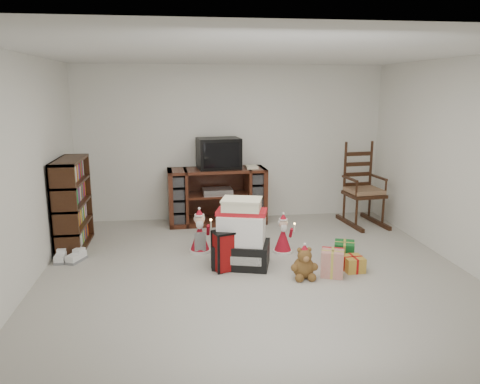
% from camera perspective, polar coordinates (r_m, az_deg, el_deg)
% --- Properties ---
extents(room, '(5.01, 5.01, 2.51)m').
position_cam_1_polar(room, '(5.24, 2.00, 2.82)').
color(room, '#A8A39A').
rests_on(room, ground).
extents(tv_stand, '(1.57, 0.63, 0.88)m').
position_cam_1_polar(tv_stand, '(7.50, -2.81, -0.47)').
color(tv_stand, '#4A2415').
rests_on(tv_stand, floor).
extents(bookshelf, '(0.33, 1.00, 1.22)m').
position_cam_1_polar(bookshelf, '(6.71, -19.75, -1.53)').
color(bookshelf, '#341B0E').
rests_on(bookshelf, floor).
extents(rocking_chair, '(0.65, 0.95, 1.35)m').
position_cam_1_polar(rocking_chair, '(7.72, 14.68, -0.37)').
color(rocking_chair, '#341B0E').
rests_on(rocking_chair, floor).
extents(gift_pile, '(0.76, 0.63, 0.83)m').
position_cam_1_polar(gift_pile, '(5.70, 0.20, -5.56)').
color(gift_pile, black).
rests_on(gift_pile, floor).
extents(red_suitcase, '(0.42, 0.31, 0.57)m').
position_cam_1_polar(red_suitcase, '(5.62, -1.27, -7.07)').
color(red_suitcase, maroon).
rests_on(red_suitcase, floor).
extents(stocking, '(0.32, 0.19, 0.65)m').
position_cam_1_polar(stocking, '(5.84, 0.64, -5.50)').
color(stocking, '#0C6C1E').
rests_on(stocking, floor).
extents(teddy_bear, '(0.25, 0.22, 0.36)m').
position_cam_1_polar(teddy_bear, '(5.45, 7.78, -8.78)').
color(teddy_bear, brown).
rests_on(teddy_bear, floor).
extents(santa_figurine, '(0.26, 0.25, 0.54)m').
position_cam_1_polar(santa_figurine, '(6.22, 5.25, -5.56)').
color(santa_figurine, '#AA1223').
rests_on(santa_figurine, floor).
extents(mrs_claus_figurine, '(0.29, 0.28, 0.60)m').
position_cam_1_polar(mrs_claus_figurine, '(6.23, -4.93, -5.29)').
color(mrs_claus_figurine, '#AA1223').
rests_on(mrs_claus_figurine, floor).
extents(sneaker_pair, '(0.38, 0.33, 0.11)m').
position_cam_1_polar(sneaker_pair, '(6.32, -20.16, -7.47)').
color(sneaker_pair, white).
rests_on(sneaker_pair, floor).
extents(gift_cluster, '(0.51, 0.79, 0.24)m').
position_cam_1_polar(gift_cluster, '(5.83, 12.38, -7.99)').
color(gift_cluster, red).
rests_on(gift_cluster, floor).
extents(crt_television, '(0.71, 0.55, 0.48)m').
position_cam_1_polar(crt_television, '(7.41, -2.61, 4.73)').
color(crt_television, black).
rests_on(crt_television, tv_stand).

